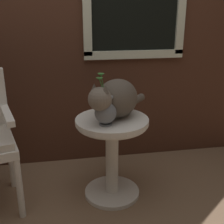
# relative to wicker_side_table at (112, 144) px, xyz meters

# --- Properties ---
(ground_plane) EXTENTS (6.00, 6.00, 0.00)m
(ground_plane) POSITION_rel_wicker_side_table_xyz_m (-0.16, -0.13, -0.42)
(ground_plane) COLOR #7F6047
(back_wall) EXTENTS (4.00, 0.07, 2.60)m
(back_wall) POSITION_rel_wicker_side_table_xyz_m (-0.14, 0.62, 0.88)
(back_wall) COLOR #47281C
(back_wall) RESTS_ON ground_plane
(wicker_side_table) EXTENTS (0.52, 0.52, 0.63)m
(wicker_side_table) POSITION_rel_wicker_side_table_xyz_m (0.00, 0.00, 0.00)
(wicker_side_table) COLOR silver
(wicker_side_table) RESTS_ON ground_plane
(cat) EXTENTS (0.50, 0.52, 0.28)m
(cat) POSITION_rel_wicker_side_table_xyz_m (0.03, 0.02, 0.34)
(cat) COLOR brown
(cat) RESTS_ON wicker_side_table
(pewter_vase_with_ivy) EXTENTS (0.15, 0.15, 0.35)m
(pewter_vase_with_ivy) POSITION_rel_wicker_side_table_xyz_m (-0.06, -0.10, 0.30)
(pewter_vase_with_ivy) COLOR slate
(pewter_vase_with_ivy) RESTS_ON wicker_side_table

